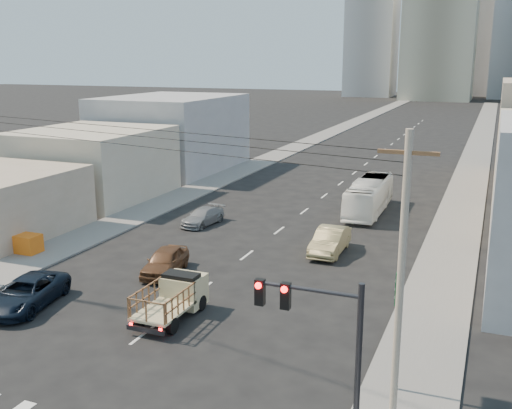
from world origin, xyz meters
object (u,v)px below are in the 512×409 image
Objects in this scene: city_bus at (369,196)px; sedan_grey at (203,217)px; green_sign at (399,297)px; traffic_signal at (324,342)px; utility_pole at (400,284)px; flatbed_pickup at (173,295)px; navy_pickup at (26,293)px; sedan_tan at (330,241)px; sedan_brown at (165,261)px; crate_stack at (26,243)px.

city_bus reaches higher than sedan_grey.
traffic_signal is at bearing -105.55° from green_sign.
utility_pole is (17.30, -20.38, 4.58)m from sedan_grey.
sedan_grey is at bearing 111.97° from flatbed_pickup.
traffic_signal is (4.89, -31.09, 2.72)m from city_bus.
city_bus is at bearing 98.95° from traffic_signal.
traffic_signal reaches higher than city_bus.
traffic_signal is at bearing -39.27° from flatbed_pickup.
flatbed_pickup is 11.49m from green_sign.
city_bus reaches higher than navy_pickup.
sedan_tan is at bearing -8.65° from sedan_grey.
utility_pole reaches higher than navy_pickup.
sedan_tan is at bearing 70.26° from flatbed_pickup.
city_bus is 19.97m from sedan_brown.
sedan_brown is 18.37m from utility_pole.
sedan_tan is 0.97× the size of green_sign.
sedan_grey is (-10.49, 2.97, -0.20)m from sedan_tan.
utility_pole reaches higher than crate_stack.
sedan_tan is (11.72, 13.83, 0.08)m from navy_pickup.
sedan_brown is at bearing -114.23° from city_bus.
green_sign is (1.39, 5.01, -0.34)m from traffic_signal.
utility_pole is at bearing -69.28° from sedan_tan.
crate_stack is (-24.50, 10.08, -4.50)m from utility_pole.
sedan_brown reaches higher than sedan_grey.
sedan_tan is 19.15m from crate_stack.
sedan_brown is 10.47m from sedan_grey.
city_bus is 2.02× the size of sedan_tan.
crate_stack is at bearing 159.94° from flatbed_pickup.
sedan_tan reaches higher than navy_pickup.
navy_pickup is at bearing -116.25° from city_bus.
city_bus is at bearing 45.99° from crate_stack.
sedan_brown is at bearing 135.13° from traffic_signal.
navy_pickup is 0.52× the size of utility_pole.
city_bus is at bearing 54.14° from navy_pickup.
sedan_tan is 20.81m from traffic_signal.
sedan_brown is at bearing 1.08° from crate_stack.
navy_pickup is 8.83m from crate_stack.
flatbed_pickup reaches higher than sedan_grey.
utility_pole reaches higher than sedan_brown.
city_bus reaches higher than crate_stack.
crate_stack is (-17.88, -18.50, -0.67)m from city_bus.
sedan_tan reaches higher than sedan_grey.
sedan_brown is at bearing 48.96° from navy_pickup.
traffic_signal is 0.60× the size of utility_pole.
utility_pole is 5.56× the size of crate_stack.
flatbed_pickup is at bearing 140.73° from traffic_signal.
navy_pickup is at bearing 176.59° from green_sign.
sedan_grey is 2.30× the size of crate_stack.
sedan_tan is 16.51m from green_sign.
sedan_brown is (-3.39, 5.05, -0.36)m from flatbed_pickup.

